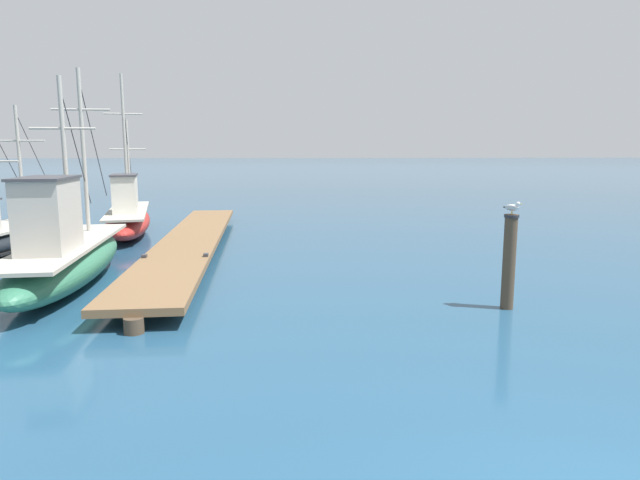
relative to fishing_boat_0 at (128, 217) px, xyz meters
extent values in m
cube|color=brown|center=(3.02, -3.77, -0.32)|extent=(2.43, 16.28, 0.16)
cylinder|color=#4C3D2D|center=(3.34, -11.87, -0.54)|extent=(0.36, 0.36, 0.29)
cylinder|color=#4C3D2D|center=(3.13, -6.47, -0.54)|extent=(0.36, 0.36, 0.29)
cylinder|color=#4C3D2D|center=(2.91, -1.07, -0.54)|extent=(0.36, 0.36, 0.29)
cylinder|color=#4C3D2D|center=(2.70, 4.34, -0.54)|extent=(0.36, 0.36, 0.29)
cube|color=#333338|center=(2.35, -7.04, -0.20)|extent=(0.13, 0.20, 0.08)
cube|color=#333338|center=(3.95, -6.98, -0.20)|extent=(0.13, 0.20, 0.08)
ellipsoid|color=#AD2823|center=(-0.03, 0.14, -0.21)|extent=(3.10, 7.57, 0.96)
cube|color=#B2AD9E|center=(-0.03, 0.14, 0.23)|extent=(2.76, 6.81, 0.08)
cube|color=silver|center=(0.20, -0.95, 0.95)|extent=(1.14, 1.72, 1.35)
cube|color=#3D3D42|center=(0.20, -0.95, 1.66)|extent=(1.23, 1.86, 0.06)
cylinder|color=#B2ADA3|center=(-0.11, 0.50, 2.85)|extent=(0.11, 0.11, 5.14)
cylinder|color=#B2ADA3|center=(-0.11, 0.50, 3.92)|extent=(1.40, 0.36, 0.06)
cylinder|color=#333338|center=(-0.40, 1.85, 3.10)|extent=(0.58, 2.62, 3.80)
cylinder|color=#B2ADA3|center=(-0.46, 2.13, 2.03)|extent=(0.11, 0.11, 3.52)
cylinder|color=#B2ADA3|center=(-0.46, 2.13, 2.58)|extent=(1.40, 0.36, 0.06)
cylinder|color=#333338|center=(-0.66, 3.06, 2.21)|extent=(0.41, 1.80, 2.61)
ellipsoid|color=#337556|center=(0.77, -8.07, -0.17)|extent=(2.29, 7.61, 1.04)
cube|color=#B2AD9E|center=(0.77, -8.07, 0.31)|extent=(2.03, 6.85, 0.08)
cube|color=#B7B2A8|center=(0.86, -9.19, 1.14)|extent=(1.11, 1.78, 1.59)
cube|color=#3D3D42|center=(0.86, -9.19, 1.97)|extent=(1.20, 1.92, 0.06)
cylinder|color=#B2ADA3|center=(0.74, -7.70, 2.33)|extent=(0.11, 0.11, 3.97)
cylinder|color=#B2ADA3|center=(0.74, -7.70, 3.08)|extent=(1.52, 0.18, 0.06)
cylinder|color=#333338|center=(0.65, -6.63, 2.53)|extent=(0.19, 2.06, 2.94)
cylinder|color=#B2ADA3|center=(0.60, -6.02, 2.54)|extent=(0.11, 0.11, 4.38)
cylinder|color=#B2ADA3|center=(0.60, -6.02, 3.64)|extent=(1.52, 0.18, 0.06)
cylinder|color=#333338|center=(0.51, -4.84, 2.76)|extent=(0.21, 2.28, 3.24)
cylinder|color=#333338|center=(-2.95, -2.78, 2.19)|extent=(0.23, 1.93, 2.75)
cylinder|color=#B2ADA3|center=(-2.88, -2.15, 2.09)|extent=(0.11, 0.11, 3.89)
cylinder|color=#B2ADA3|center=(-2.88, -2.15, 2.86)|extent=(1.84, 0.25, 0.06)
cylinder|color=#333338|center=(-2.77, -1.11, 2.29)|extent=(0.24, 2.02, 2.88)
cylinder|color=#4C3D2D|center=(10.66, -10.74, 0.30)|extent=(0.26, 0.26, 1.97)
cylinder|color=#28282D|center=(10.66, -10.74, 1.25)|extent=(0.30, 0.30, 0.06)
cylinder|color=gold|center=(10.68, -10.73, 1.32)|extent=(0.01, 0.01, 0.07)
cylinder|color=gold|center=(10.65, -10.76, 1.32)|extent=(0.01, 0.01, 0.07)
ellipsoid|color=white|center=(10.66, -10.74, 1.42)|extent=(0.29, 0.27, 0.13)
ellipsoid|color=silver|center=(10.68, -10.69, 1.43)|extent=(0.20, 0.18, 0.09)
ellipsoid|color=#383838|center=(10.60, -10.62, 1.43)|extent=(0.07, 0.06, 0.04)
ellipsoid|color=silver|center=(10.61, -10.77, 1.43)|extent=(0.20, 0.18, 0.09)
ellipsoid|color=#383838|center=(10.53, -10.70, 1.43)|extent=(0.07, 0.06, 0.04)
cone|color=white|center=(10.55, -10.65, 1.42)|extent=(0.11, 0.11, 0.07)
sphere|color=white|center=(10.75, -10.82, 1.51)|extent=(0.08, 0.08, 0.08)
cone|color=gold|center=(10.79, -10.85, 1.50)|extent=(0.05, 0.05, 0.02)
camera|label=1|loc=(6.10, -21.63, 2.60)|focal=31.10mm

